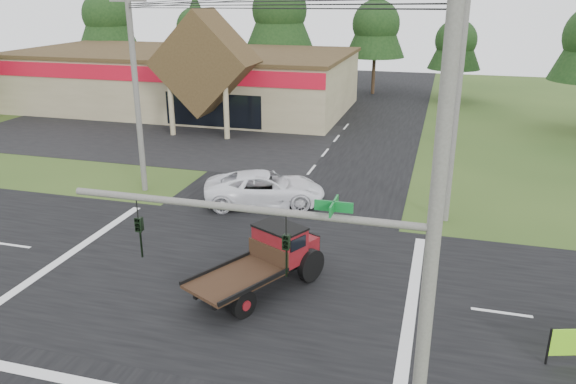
% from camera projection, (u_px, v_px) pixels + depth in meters
% --- Properties ---
extents(ground, '(120.00, 120.00, 0.00)m').
position_uv_depth(ground, '(227.00, 275.00, 21.64)').
color(ground, '#2B4518').
rests_on(ground, ground).
extents(road_ns, '(12.00, 120.00, 0.02)m').
position_uv_depth(road_ns, '(227.00, 275.00, 21.64)').
color(road_ns, black).
rests_on(road_ns, ground).
extents(road_ew, '(120.00, 12.00, 0.02)m').
position_uv_depth(road_ew, '(227.00, 275.00, 21.64)').
color(road_ew, black).
rests_on(road_ew, ground).
extents(parking_apron, '(28.00, 14.00, 0.02)m').
position_uv_depth(parking_apron, '(147.00, 136.00, 42.41)').
color(parking_apron, black).
rests_on(parking_apron, ground).
extents(cvs_building, '(30.40, 18.20, 9.19)m').
position_uv_depth(cvs_building, '(185.00, 78.00, 51.48)').
color(cvs_building, gray).
rests_on(cvs_building, ground).
extents(traffic_signal_mast, '(8.12, 0.24, 7.00)m').
position_uv_depth(traffic_signal_mast, '(346.00, 288.00, 11.87)').
color(traffic_signal_mast, '#595651').
rests_on(traffic_signal_mast, ground).
extents(utility_pole_nr, '(2.00, 0.30, 11.00)m').
position_uv_depth(utility_pole_nr, '(433.00, 245.00, 11.03)').
color(utility_pole_nr, '#595651').
rests_on(utility_pole_nr, ground).
extents(utility_pole_nw, '(2.00, 0.30, 10.50)m').
position_uv_depth(utility_pole_nw, '(136.00, 92.00, 29.10)').
color(utility_pole_nw, '#595651').
rests_on(utility_pole_nw, ground).
extents(utility_pole_ne, '(2.00, 0.30, 11.50)m').
position_uv_depth(utility_pole_ne, '(457.00, 97.00, 24.86)').
color(utility_pole_ne, '#595651').
rests_on(utility_pole_ne, ground).
extents(utility_pole_n, '(2.00, 0.30, 11.20)m').
position_uv_depth(utility_pole_n, '(456.00, 64.00, 37.59)').
color(utility_pole_n, '#595651').
rests_on(utility_pole_n, ground).
extents(tree_row_a, '(6.72, 6.72, 12.12)m').
position_uv_depth(tree_row_a, '(106.00, 12.00, 62.78)').
color(tree_row_a, '#332316').
rests_on(tree_row_a, ground).
extents(tree_row_b, '(5.60, 5.60, 10.10)m').
position_uv_depth(tree_row_b, '(196.00, 25.00, 62.50)').
color(tree_row_b, '#332316').
rests_on(tree_row_b, ground).
extents(tree_row_c, '(7.28, 7.28, 13.13)m').
position_uv_depth(tree_row_c, '(279.00, 7.00, 58.37)').
color(tree_row_c, '#332316').
rests_on(tree_row_c, ground).
extents(tree_row_d, '(6.16, 6.16, 11.11)m').
position_uv_depth(tree_row_d, '(376.00, 21.00, 57.19)').
color(tree_row_d, '#332316').
rests_on(tree_row_d, ground).
extents(tree_row_e, '(5.04, 5.04, 9.09)m').
position_uv_depth(tree_row_e, '(456.00, 38.00, 53.80)').
color(tree_row_e, '#332316').
rests_on(tree_row_e, ground).
extents(antique_flatbed_truck, '(4.34, 5.78, 2.27)m').
position_uv_depth(antique_flatbed_truck, '(259.00, 263.00, 20.14)').
color(antique_flatbed_truck, '#5D0D10').
rests_on(antique_flatbed_truck, ground).
extents(white_pickup, '(6.66, 4.56, 1.69)m').
position_uv_depth(white_pickup, '(265.00, 189.00, 28.59)').
color(white_pickup, white).
rests_on(white_pickup, ground).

